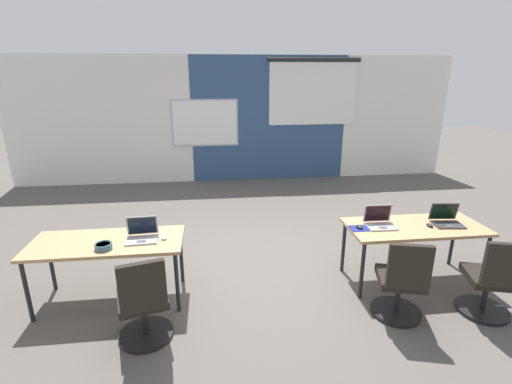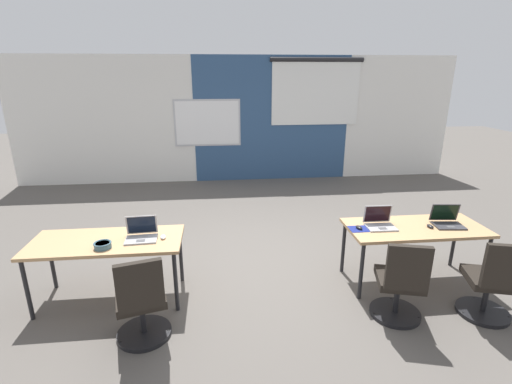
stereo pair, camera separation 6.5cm
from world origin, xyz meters
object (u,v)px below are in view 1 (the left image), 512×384
object	(u,v)px
chair_near_right_end	(491,284)
laptop_near_left_inner	(142,235)
mouse_near_left_inner	(164,238)
laptop_near_right_inner	(380,222)
mouse_near_right_inner	(359,227)
mouse_near_right_end	(430,225)
laptop_near_right_end	(446,220)
desk_near_right	(415,230)
chair_near_left_inner	(144,307)
desk_near_left	(107,246)
chair_near_right_inner	(401,286)
snack_bowl	(103,246)

from	to	relation	value
chair_near_right_end	laptop_near_left_inner	bearing A→B (deg)	3.29
mouse_near_left_inner	laptop_near_right_inner	size ratio (longest dim) A/B	0.31
chair_near_right_end	mouse_near_right_inner	size ratio (longest dim) A/B	8.26
laptop_near_left_inner	mouse_near_right_inner	xyz separation A→B (m)	(2.44, -0.01, -0.03)
chair_near_right_end	mouse_near_right_inner	distance (m)	1.42
mouse_near_right_end	mouse_near_left_inner	distance (m)	3.05
laptop_near_right_end	mouse_near_right_end	world-z (taller)	laptop_near_right_end
desk_near_right	chair_near_left_inner	distance (m)	3.13
mouse_near_left_inner	mouse_near_right_inner	xyz separation A→B (m)	(2.21, 0.01, 0.00)
chair_near_right_end	laptop_near_left_inner	xyz separation A→B (m)	(-3.57, 0.78, 0.39)
laptop_near_right_end	mouse_near_right_inner	bearing A→B (deg)	-173.14
laptop_near_left_inner	laptop_near_right_inner	world-z (taller)	same
desk_near_left	laptop_near_right_end	bearing A→B (deg)	0.06
laptop_near_right_end	chair_near_left_inner	xyz separation A→B (m)	(-3.42, -0.74, -0.39)
mouse_near_left_inner	chair_near_left_inner	bearing A→B (deg)	-100.27
laptop_near_right_end	laptop_near_right_inner	world-z (taller)	laptop_near_right_inner
desk_near_right	laptop_near_right_inner	xyz separation A→B (m)	(-0.42, 0.04, 0.11)
chair_near_right_inner	chair_near_right_end	bearing A→B (deg)	-170.24
desk_near_left	mouse_near_left_inner	bearing A→B (deg)	-1.87
desk_near_right	chair_near_right_end	world-z (taller)	chair_near_right_end
mouse_near_right_inner	laptop_near_right_inner	bearing A→B (deg)	10.16
desk_near_left	chair_near_right_inner	bearing A→B (deg)	-12.96
chair_near_right_inner	snack_bowl	world-z (taller)	chair_near_right_inner
chair_near_right_inner	laptop_near_left_inner	bearing A→B (deg)	0.25
desk_near_right	mouse_near_right_end	xyz separation A→B (m)	(0.15, -0.05, 0.08)
desk_near_left	chair_near_right_inner	size ratio (longest dim) A/B	1.74
snack_bowl	mouse_near_left_inner	bearing A→B (deg)	16.07
mouse_near_left_inner	chair_near_left_inner	size ratio (longest dim) A/B	0.11
laptop_near_right_end	mouse_near_right_end	xyz separation A→B (m)	(-0.24, -0.06, -0.03)
chair_near_left_inner	chair_near_right_inner	xyz separation A→B (m)	(2.54, 0.05, 0.00)
mouse_near_right_end	chair_near_right_end	world-z (taller)	chair_near_right_end
chair_near_left_inner	laptop_near_right_inner	world-z (taller)	laptop_near_right_inner
chair_near_right_inner	snack_bowl	xyz separation A→B (m)	(-2.99, 0.50, 0.38)
desk_near_right	snack_bowl	bearing A→B (deg)	-176.90
mouse_near_right_end	mouse_near_left_inner	xyz separation A→B (m)	(-3.05, 0.03, 0.00)
laptop_near_right_end	mouse_near_left_inner	world-z (taller)	laptop_near_right_end
chair_near_right_end	laptop_near_left_inner	distance (m)	3.67
desk_near_right	chair_near_right_end	bearing A→B (deg)	-60.52
mouse_near_right_inner	snack_bowl	bearing A→B (deg)	-176.26
chair_near_left_inner	mouse_near_left_inner	bearing A→B (deg)	-115.20
mouse_near_right_end	chair_near_right_inner	xyz separation A→B (m)	(-0.64, -0.64, -0.36)
chair_near_right_inner	snack_bowl	distance (m)	3.06
mouse_near_left_inner	chair_near_right_inner	distance (m)	2.53
mouse_near_left_inner	chair_near_right_inner	world-z (taller)	chair_near_right_inner
mouse_near_left_inner	chair_near_right_inner	xyz separation A→B (m)	(2.41, -0.67, -0.36)
mouse_near_right_end	chair_near_right_inner	distance (m)	0.97
desk_near_right	laptop_near_left_inner	xyz separation A→B (m)	(-3.13, 0.00, 0.11)
mouse_near_right_inner	snack_bowl	world-z (taller)	snack_bowl
chair_near_right_end	desk_near_left	bearing A→B (deg)	4.48
chair_near_left_inner	chair_near_right_inner	world-z (taller)	same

